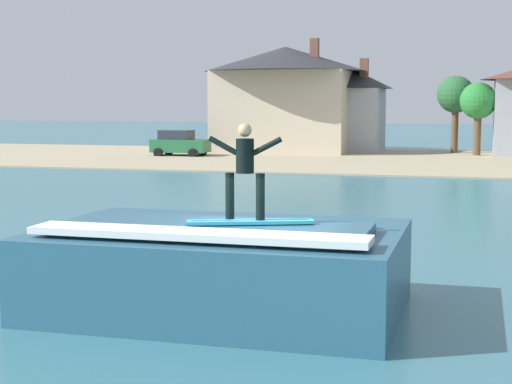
{
  "coord_description": "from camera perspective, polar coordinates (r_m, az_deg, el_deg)",
  "views": [
    {
      "loc": [
        3.73,
        -13.99,
        3.84
      ],
      "look_at": [
        -0.79,
        2.3,
        1.94
      ],
      "focal_mm": 56.7,
      "sensor_mm": 36.0,
      "label": 1
    }
  ],
  "objects": [
    {
      "name": "wave_crest",
      "position": [
        14.96,
        -2.42,
        -5.33
      ],
      "size": [
        6.51,
        4.45,
        1.7
      ],
      "color": "#295970",
      "rests_on": "ground_plane"
    },
    {
      "name": "tree_short_bushy",
      "position": [
        58.58,
        15.4,
        6.12
      ],
      "size": [
        2.53,
        2.53,
        5.16
      ],
      "color": "brown",
      "rests_on": "ground_plane"
    },
    {
      "name": "tree_tall_bare",
      "position": [
        60.9,
        13.91,
        6.61
      ],
      "size": [
        2.7,
        2.7,
        5.71
      ],
      "color": "brown",
      "rests_on": "ground_plane"
    },
    {
      "name": "surfer",
      "position": [
        14.25,
        -0.79,
        1.88
      ],
      "size": [
        1.34,
        0.32,
        1.7
      ],
      "color": "black",
      "rests_on": "surfboard"
    },
    {
      "name": "house_with_chimney",
      "position": [
        61.17,
        2.07,
        7.07
      ],
      "size": [
        12.15,
        12.15,
        8.4
      ],
      "color": "beige",
      "rests_on": "ground_plane"
    },
    {
      "name": "surfboard",
      "position": [
        14.27,
        -0.41,
        -2.11
      ],
      "size": [
        2.23,
        1.12,
        0.06
      ],
      "color": "#33A5CC",
      "rests_on": "wave_crest"
    },
    {
      "name": "car_near_shore",
      "position": [
        56.63,
        -5.42,
        3.45
      ],
      "size": [
        3.91,
        2.22,
        1.86
      ],
      "color": "#23663D",
      "rests_on": "ground_plane"
    },
    {
      "name": "ground_plane",
      "position": [
        14.98,
        0.57,
        -8.46
      ],
      "size": [
        260.0,
        260.0,
        0.0
      ],
      "primitive_type": "plane",
      "color": "#366C7B"
    },
    {
      "name": "house_small_cottage",
      "position": [
        61.97,
        6.55,
        6.1
      ],
      "size": [
        6.64,
        6.64,
        7.01
      ],
      "color": "#9EA3AD",
      "rests_on": "ground_plane"
    },
    {
      "name": "shoreline_bank",
      "position": [
        52.8,
        11.41,
        2.16
      ],
      "size": [
        120.0,
        21.97,
        0.09
      ],
      "color": "tan",
      "rests_on": "ground_plane"
    }
  ]
}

